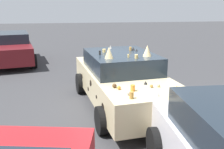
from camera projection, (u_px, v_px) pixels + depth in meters
ground_plane at (123, 106)px, 7.35m from camera, size 60.00×60.00×0.00m
art_car_decorated at (123, 80)px, 7.20m from camera, size 4.71×2.53×1.71m
parked_sedan_near_left at (10, 48)px, 12.21m from camera, size 4.41×2.66×1.39m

